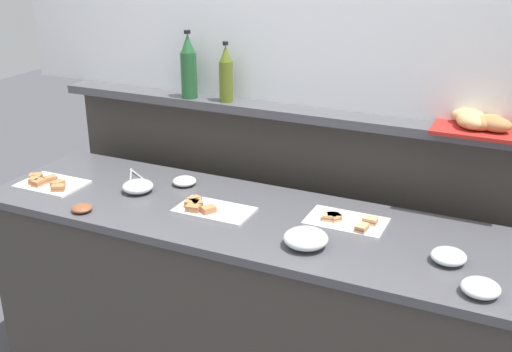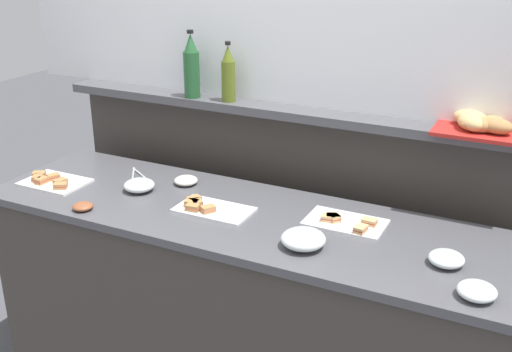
% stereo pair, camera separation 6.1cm
% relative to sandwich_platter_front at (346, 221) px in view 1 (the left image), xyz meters
% --- Properties ---
extents(ground_plane, '(12.00, 12.00, 0.00)m').
position_rel_sandwich_platter_front_xyz_m(ground_plane, '(-0.40, 0.51, -0.93)').
color(ground_plane, '#4C4C51').
extents(buffet_counter, '(2.30, 0.67, 0.92)m').
position_rel_sandwich_platter_front_xyz_m(buffet_counter, '(-0.40, -0.09, -0.47)').
color(buffet_counter, '#3D3833').
rests_on(buffet_counter, ground_plane).
extents(back_ledge_unit, '(2.36, 0.22, 1.26)m').
position_rel_sandwich_platter_front_xyz_m(back_ledge_unit, '(-0.40, 0.42, -0.27)').
color(back_ledge_unit, '#3D3833').
rests_on(back_ledge_unit, ground_plane).
extents(sandwich_platter_front, '(0.31, 0.19, 0.04)m').
position_rel_sandwich_platter_front_xyz_m(sandwich_platter_front, '(0.00, 0.00, 0.00)').
color(sandwich_platter_front, white).
rests_on(sandwich_platter_front, buffet_counter).
extents(sandwich_platter_side, '(0.32, 0.18, 0.04)m').
position_rel_sandwich_platter_front_xyz_m(sandwich_platter_side, '(-0.55, -0.13, 0.00)').
color(sandwich_platter_side, white).
rests_on(sandwich_platter_side, buffet_counter).
extents(sandwich_platter_rear, '(0.29, 0.21, 0.04)m').
position_rel_sandwich_platter_front_xyz_m(sandwich_platter_rear, '(-1.34, -0.19, 0.00)').
color(sandwich_platter_rear, white).
rests_on(sandwich_platter_rear, buffet_counter).
extents(glass_bowl_large, '(0.13, 0.13, 0.05)m').
position_rel_sandwich_platter_front_xyz_m(glass_bowl_large, '(0.54, -0.32, 0.01)').
color(glass_bowl_large, silver).
rests_on(glass_bowl_large, buffet_counter).
extents(glass_bowl_medium, '(0.13, 0.13, 0.05)m').
position_rel_sandwich_platter_front_xyz_m(glass_bowl_medium, '(0.42, -0.15, 0.01)').
color(glass_bowl_medium, silver).
rests_on(glass_bowl_medium, buffet_counter).
extents(glass_bowl_small, '(0.14, 0.14, 0.06)m').
position_rel_sandwich_platter_front_xyz_m(glass_bowl_small, '(-0.94, -0.08, 0.01)').
color(glass_bowl_small, silver).
rests_on(glass_bowl_small, buffet_counter).
extents(glass_bowl_extra, '(0.17, 0.17, 0.07)m').
position_rel_sandwich_platter_front_xyz_m(glass_bowl_extra, '(-0.08, -0.25, 0.02)').
color(glass_bowl_extra, silver).
rests_on(glass_bowl_extra, buffet_counter).
extents(condiment_bowl_teal, '(0.11, 0.11, 0.04)m').
position_rel_sandwich_platter_front_xyz_m(condiment_bowl_teal, '(-0.79, 0.07, 0.01)').
color(condiment_bowl_teal, silver).
rests_on(condiment_bowl_teal, buffet_counter).
extents(condiment_bowl_red, '(0.09, 0.09, 0.03)m').
position_rel_sandwich_platter_front_xyz_m(condiment_bowl_red, '(-1.03, -0.35, 0.00)').
color(condiment_bowl_red, brown).
rests_on(condiment_bowl_red, buffet_counter).
extents(serving_tongs, '(0.16, 0.16, 0.01)m').
position_rel_sandwich_platter_front_xyz_m(serving_tongs, '(-1.06, 0.06, -0.01)').
color(serving_tongs, '#B7BABF').
rests_on(serving_tongs, buffet_counter).
extents(wine_bottle_green, '(0.08, 0.08, 0.32)m').
position_rel_sandwich_platter_front_xyz_m(wine_bottle_green, '(-0.89, 0.31, 0.48)').
color(wine_bottle_green, '#23562D').
rests_on(wine_bottle_green, back_ledge_unit).
extents(olive_oil_bottle, '(0.06, 0.06, 0.28)m').
position_rel_sandwich_platter_front_xyz_m(olive_oil_bottle, '(-0.70, 0.32, 0.46)').
color(olive_oil_bottle, '#56661E').
rests_on(olive_oil_bottle, back_ledge_unit).
extents(bread_basket, '(0.41, 0.28, 0.08)m').
position_rel_sandwich_platter_front_xyz_m(bread_basket, '(0.44, 0.34, 0.37)').
color(bread_basket, '#B2231E').
rests_on(bread_basket, back_ledge_unit).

